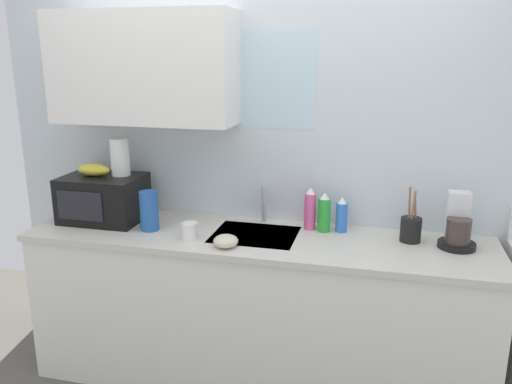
% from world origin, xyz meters
% --- Properties ---
extents(kitchen_wall_assembly, '(3.34, 0.42, 2.50)m').
position_xyz_m(kitchen_wall_assembly, '(-0.14, 0.31, 1.36)').
color(kitchen_wall_assembly, silver).
rests_on(kitchen_wall_assembly, ground).
extents(counter_unit, '(2.57, 0.63, 0.90)m').
position_xyz_m(counter_unit, '(-0.00, 0.00, 0.46)').
color(counter_unit, white).
rests_on(counter_unit, ground).
extents(sink_faucet, '(0.03, 0.03, 0.22)m').
position_xyz_m(sink_faucet, '(-0.01, 0.24, 1.01)').
color(sink_faucet, '#B2B5BA').
rests_on(sink_faucet, counter_unit).
extents(microwave, '(0.46, 0.35, 0.27)m').
position_xyz_m(microwave, '(-0.95, 0.05, 1.04)').
color(microwave, black).
rests_on(microwave, counter_unit).
extents(banana_bunch, '(0.20, 0.11, 0.07)m').
position_xyz_m(banana_bunch, '(-1.00, 0.05, 1.20)').
color(banana_bunch, gold).
rests_on(banana_bunch, microwave).
extents(paper_towel_roll, '(0.11, 0.11, 0.22)m').
position_xyz_m(paper_towel_roll, '(-0.85, 0.10, 1.28)').
color(paper_towel_roll, white).
rests_on(paper_towel_roll, microwave).
extents(coffee_maker, '(0.19, 0.21, 0.28)m').
position_xyz_m(coffee_maker, '(1.05, 0.11, 1.00)').
color(coffee_maker, black).
rests_on(coffee_maker, counter_unit).
extents(dish_soap_bottle_pink, '(0.07, 0.07, 0.24)m').
position_xyz_m(dish_soap_bottle_pink, '(0.27, 0.19, 1.01)').
color(dish_soap_bottle_pink, '#E55999').
rests_on(dish_soap_bottle_pink, counter_unit).
extents(dish_soap_bottle_green, '(0.07, 0.07, 0.22)m').
position_xyz_m(dish_soap_bottle_green, '(0.35, 0.17, 1.01)').
color(dish_soap_bottle_green, green).
rests_on(dish_soap_bottle_green, counter_unit).
extents(dish_soap_bottle_blue, '(0.07, 0.07, 0.20)m').
position_xyz_m(dish_soap_bottle_blue, '(0.45, 0.18, 0.99)').
color(dish_soap_bottle_blue, blue).
rests_on(dish_soap_bottle_blue, counter_unit).
extents(cereal_canister, '(0.10, 0.10, 0.22)m').
position_xyz_m(cereal_canister, '(-0.61, -0.05, 1.01)').
color(cereal_canister, '#2659A5').
rests_on(cereal_canister, counter_unit).
extents(mug_white, '(0.08, 0.08, 0.09)m').
position_xyz_m(mug_white, '(-0.33, -0.14, 0.95)').
color(mug_white, white).
rests_on(mug_white, counter_unit).
extents(utensil_crock, '(0.11, 0.11, 0.30)m').
position_xyz_m(utensil_crock, '(0.82, 0.12, 0.97)').
color(utensil_crock, black).
rests_on(utensil_crock, counter_unit).
extents(small_bowl, '(0.13, 0.13, 0.06)m').
position_xyz_m(small_bowl, '(-0.11, -0.20, 0.93)').
color(small_bowl, beige).
rests_on(small_bowl, counter_unit).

